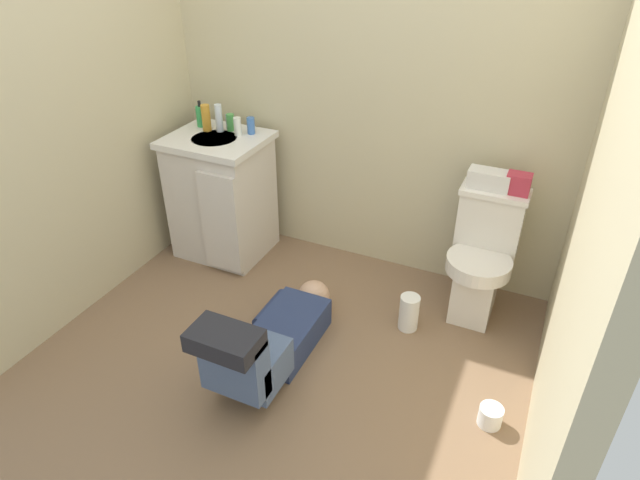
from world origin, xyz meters
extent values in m
cube|color=#7F6146|center=(0.00, 0.00, -0.02)|extent=(2.98, 3.04, 0.04)
cube|color=#C5B891|center=(0.00, 1.06, 1.20)|extent=(2.64, 0.08, 2.40)
cube|color=#C5B891|center=(-1.28, 0.00, 1.20)|extent=(0.08, 2.04, 2.40)
cube|color=#C5B891|center=(1.28, 0.00, 1.20)|extent=(0.08, 2.04, 2.40)
cube|color=silver|center=(0.84, 0.71, 0.19)|extent=(0.22, 0.30, 0.38)
cylinder|color=silver|center=(0.84, 0.65, 0.38)|extent=(0.35, 0.35, 0.08)
cube|color=silver|center=(0.84, 0.84, 0.55)|extent=(0.34, 0.17, 0.34)
cube|color=silver|center=(0.84, 0.84, 0.73)|extent=(0.36, 0.19, 0.03)
cube|color=beige|center=(-0.84, 0.70, 0.39)|extent=(0.56, 0.48, 0.78)
cube|color=silver|center=(-0.84, 0.70, 0.80)|extent=(0.60, 0.52, 0.04)
cylinder|color=silver|center=(-0.84, 0.68, 0.79)|extent=(0.28, 0.28, 0.05)
cube|color=beige|center=(-0.69, 0.45, 0.37)|extent=(0.26, 0.03, 0.66)
cylinder|color=silver|center=(-0.84, 0.84, 0.87)|extent=(0.02, 0.02, 0.10)
cube|color=navy|center=(-0.01, 0.02, 0.09)|extent=(0.29, 0.52, 0.17)
sphere|color=tan|center=(-0.01, 0.35, 0.10)|extent=(0.19, 0.19, 0.19)
cube|color=#495B7D|center=(-0.01, -0.34, 0.18)|extent=(0.31, 0.28, 0.20)
cube|color=#495B7D|center=(-0.01, -0.48, 0.30)|extent=(0.31, 0.12, 0.32)
cube|color=black|center=(-0.01, -0.52, 0.47)|extent=(0.31, 0.19, 0.09)
cylinder|color=navy|center=(-0.20, 0.18, 0.06)|extent=(0.08, 0.30, 0.08)
cube|color=silver|center=(0.79, 0.84, 0.80)|extent=(0.22, 0.11, 0.10)
cube|color=#B22D3F|center=(0.94, 0.84, 0.81)|extent=(0.12, 0.09, 0.11)
cylinder|color=green|center=(-1.03, 0.82, 0.89)|extent=(0.06, 0.06, 0.13)
cylinder|color=black|center=(-1.03, 0.82, 0.97)|extent=(0.02, 0.02, 0.04)
cylinder|color=gold|center=(-0.96, 0.77, 0.90)|extent=(0.06, 0.06, 0.17)
cylinder|color=silver|center=(-0.88, 0.79, 0.91)|extent=(0.04, 0.04, 0.17)
cylinder|color=#49A147|center=(-0.82, 0.84, 0.87)|extent=(0.05, 0.05, 0.11)
cylinder|color=silver|center=(-0.73, 0.78, 0.88)|extent=(0.05, 0.05, 0.11)
cylinder|color=#3C6CBA|center=(-0.67, 0.84, 0.87)|extent=(0.05, 0.05, 0.10)
cylinder|color=white|center=(0.54, 0.43, 0.11)|extent=(0.11, 0.11, 0.21)
cylinder|color=white|center=(1.08, -0.06, 0.05)|extent=(0.11, 0.11, 0.10)
camera|label=1|loc=(1.08, -1.93, 2.06)|focal=30.68mm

